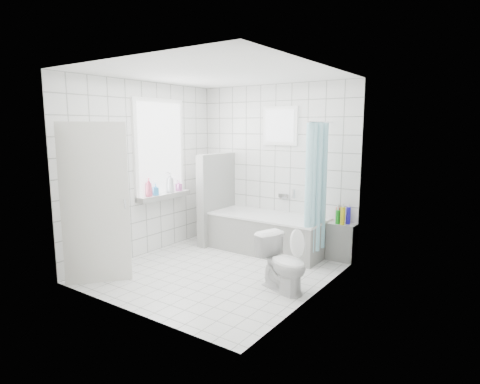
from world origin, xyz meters
The scene contains 19 objects.
ground centered at (0.00, 0.00, 0.00)m, with size 3.00×3.00×0.00m, color white.
ceiling centered at (0.00, 0.00, 2.60)m, with size 3.00×3.00×0.00m, color white.
wall_back centered at (0.00, 1.50, 1.30)m, with size 2.80×0.02×2.60m, color white.
wall_front centered at (0.00, -1.50, 1.30)m, with size 2.80×0.02×2.60m, color white.
wall_left centered at (-1.40, 0.00, 1.30)m, with size 0.02×3.00×2.60m, color white.
wall_right centered at (1.40, 0.00, 1.30)m, with size 0.02×3.00×2.60m, color white.
window_left centered at (-1.35, 0.30, 1.60)m, with size 0.01×0.90×1.40m, color white.
window_back centered at (0.10, 1.46, 1.95)m, with size 0.50×0.01×0.50m, color white.
window_sill centered at (-1.31, 0.30, 0.86)m, with size 0.18×1.02×0.08m, color white.
door centered at (-0.99, -1.18, 1.00)m, with size 0.04×0.80×2.00m, color silver.
bathtub centered at (0.10, 1.12, 0.29)m, with size 1.82×0.77×0.58m.
partition_wall centered at (-0.87, 1.07, 0.75)m, with size 0.15×0.85×1.50m, color white.
tiled_ledge centered at (1.21, 1.38, 0.28)m, with size 0.40×0.24×0.55m, color white.
toilet centered at (1.03, -0.07, 0.34)m, with size 0.38×0.66×0.67m, color white.
curtain_rod centered at (0.95, 1.10, 2.00)m, with size 0.02×0.02×0.80m, color silver.
shower_curtain centered at (0.95, 0.97, 1.10)m, with size 0.14×0.48×1.78m, color #41AFBF, non-canonical shape.
tub_faucet centered at (0.20, 1.46, 0.85)m, with size 0.18×0.06×0.06m, color silver.
sill_bottles centered at (-1.30, 0.27, 1.04)m, with size 0.18×0.75×0.33m.
ledge_bottles centered at (1.20, 1.36, 0.67)m, with size 0.22×0.15×0.26m.
Camera 1 is at (3.21, -4.12, 1.94)m, focal length 30.00 mm.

